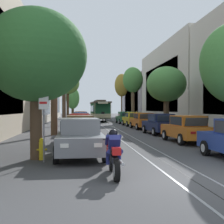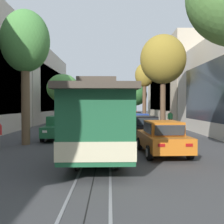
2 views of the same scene
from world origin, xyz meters
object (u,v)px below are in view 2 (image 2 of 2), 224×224
(parked_car_navy_mid_right, at_px, (83,117))
(street_tree_kerb_left_mid, at_px, (163,60))
(parked_car_orange_fourth_right, at_px, (78,119))
(street_tree_kerb_right_second, at_px, (63,89))
(parked_car_blue_fifth_left, at_px, (138,123))
(parked_car_grey_near_left, at_px, (125,114))
(parked_car_red_mid_left, at_px, (130,117))
(parked_car_green_sixth_right, at_px, (60,128))
(motorcycle_with_rider, at_px, (119,114))
(parked_car_blue_near_right, at_px, (89,114))
(parked_car_yellow_fifth_right, at_px, (71,122))
(fire_hydrant, at_px, (134,116))
(street_tree_kerb_right_mid, at_px, (25,44))
(pedestrian_on_left_pavement, at_px, (71,114))
(street_tree_kerb_left_near, at_px, (135,95))
(parked_car_orange_far_left, at_px, (162,137))
(cable_car_trolley, at_px, (98,121))
(street_sign_post, at_px, (133,110))
(street_tree_kerb_left_second, at_px, (144,77))
(pedestrian_on_right_pavement, at_px, (170,118))
(parked_car_orange_second_right, at_px, (86,115))
(street_tree_kerb_right_near, at_px, (79,94))
(parked_car_brown_second_left, at_px, (127,115))
(parked_car_black_fourth_left, at_px, (133,119))
(parked_car_black_sixth_left, at_px, (145,128))

(parked_car_navy_mid_right, relative_size, street_tree_kerb_left_mid, 0.54)
(parked_car_orange_fourth_right, distance_m, street_tree_kerb_right_second, 4.17)
(parked_car_blue_fifth_left, relative_size, parked_car_orange_fourth_right, 0.99)
(parked_car_grey_near_left, relative_size, parked_car_red_mid_left, 0.99)
(parked_car_green_sixth_right, height_order, motorcycle_with_rider, parked_car_green_sixth_right)
(parked_car_blue_near_right, distance_m, parked_car_yellow_fifth_right, 22.88)
(parked_car_blue_fifth_left, height_order, parked_car_blue_near_right, same)
(fire_hydrant, bearing_deg, parked_car_yellow_fifth_right, 71.02)
(street_tree_kerb_right_mid, xyz_separation_m, pedestrian_on_left_pavement, (1.10, -26.74, -5.00))
(parked_car_orange_fourth_right, xyz_separation_m, pedestrian_on_left_pavement, (2.55, -13.21, 0.12))
(street_tree_kerb_right_mid, bearing_deg, street_tree_kerb_left_near, -107.16)
(parked_car_orange_far_left, height_order, parked_car_green_sixth_right, same)
(street_tree_kerb_left_mid, bearing_deg, parked_car_orange_far_left, 78.83)
(cable_car_trolley, relative_size, pedestrian_on_left_pavement, 5.60)
(parked_car_grey_near_left, relative_size, parked_car_orange_far_left, 0.99)
(parked_car_blue_fifth_left, bearing_deg, street_sign_post, -93.50)
(street_tree_kerb_left_second, bearing_deg, parked_car_yellow_fifth_right, 53.94)
(parked_car_red_mid_left, xyz_separation_m, pedestrian_on_right_pavement, (-3.86, 5.89, 0.16))
(street_tree_kerb_left_second, bearing_deg, fire_hydrant, -87.66)
(parked_car_yellow_fifth_right, distance_m, pedestrian_on_left_pavement, 18.63)
(parked_car_blue_fifth_left, relative_size, parked_car_orange_second_right, 0.99)
(parked_car_red_mid_left, relative_size, pedestrian_on_right_pavement, 2.60)
(parked_car_green_sixth_right, distance_m, street_sign_post, 29.19)
(street_tree_kerb_left_second, xyz_separation_m, motorcycle_with_rider, (2.89, -13.94, -5.28))
(parked_car_blue_fifth_left, height_order, street_sign_post, street_sign_post)
(parked_car_blue_fifth_left, relative_size, parked_car_yellow_fifth_right, 1.00)
(pedestrian_on_left_pavement, distance_m, fire_hydrant, 10.69)
(fire_hydrant, bearing_deg, street_tree_kerb_right_second, 58.02)
(street_tree_kerb_right_near, bearing_deg, street_tree_kerb_left_mid, 113.48)
(street_tree_kerb_left_mid, xyz_separation_m, street_tree_kerb_right_near, (9.40, -21.64, -1.91))
(street_tree_kerb_right_mid, bearing_deg, street_sign_post, -106.15)
(street_tree_kerb_left_second, bearing_deg, parked_car_blue_near_right, -55.94)
(parked_car_blue_fifth_left, distance_m, street_sign_post, 23.07)
(parked_car_blue_fifth_left, height_order, pedestrian_on_right_pavement, pedestrian_on_right_pavement)
(parked_car_brown_second_left, height_order, parked_car_yellow_fifth_right, same)
(parked_car_navy_mid_right, xyz_separation_m, street_tree_kerb_left_mid, (-8.00, 12.99, 5.27))
(street_sign_post, bearing_deg, street_tree_kerb_left_near, 118.26)
(street_tree_kerb_right_second, bearing_deg, parked_car_grey_near_left, -118.56)
(parked_car_black_fourth_left, xyz_separation_m, street_tree_kerb_right_mid, (7.49, 13.51, 5.13))
(parked_car_orange_second_right, bearing_deg, street_tree_kerb_right_mid, 87.01)
(parked_car_grey_near_left, distance_m, parked_car_black_sixth_left, 27.26)
(parked_car_orange_far_left, relative_size, cable_car_trolley, 0.48)
(motorcycle_with_rider, distance_m, street_sign_post, 3.54)
(pedestrian_on_left_pavement, bearing_deg, street_tree_kerb_left_near, -162.74)
(parked_car_navy_mid_right, distance_m, street_tree_kerb_left_mid, 16.14)
(parked_car_grey_near_left, height_order, parked_car_brown_second_left, same)
(parked_car_orange_second_right, distance_m, cable_car_trolley, 29.49)
(parked_car_blue_fifth_left, xyz_separation_m, fire_hydrant, (-1.54, -22.51, -0.38))
(parked_car_black_fourth_left, relative_size, street_tree_kerb_right_near, 0.71)
(parked_car_black_sixth_left, xyz_separation_m, street_tree_kerb_left_mid, (-2.05, -4.13, 5.27))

